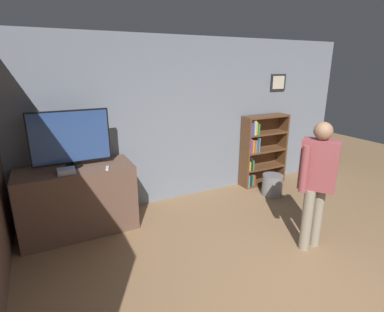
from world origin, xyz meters
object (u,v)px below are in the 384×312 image
object	(u,v)px
person	(317,177)
waste_bin	(272,185)
television	(71,138)
game_console	(66,171)
bookshelf	(260,151)

from	to	relation	value
person	waste_bin	size ratio (longest dim) A/B	4.24
television	game_console	bearing A→B (deg)	-116.88
person	waste_bin	distance (m)	1.78
television	person	bearing A→B (deg)	-35.20
game_console	television	bearing A→B (deg)	63.12
bookshelf	person	size ratio (longest dim) A/B	0.83
game_console	person	distance (m)	3.11
bookshelf	person	xyz separation A→B (m)	(-0.79, -2.02, 0.28)
television	waste_bin	distance (m)	3.44
bookshelf	game_console	bearing A→B (deg)	-172.90
bookshelf	person	bearing A→B (deg)	-111.50
television	bookshelf	world-z (taller)	television
game_console	waste_bin	xyz separation A→B (m)	(3.34, -0.12, -0.77)
bookshelf	waste_bin	xyz separation A→B (m)	(-0.13, -0.55, -0.48)
television	bookshelf	distance (m)	3.42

